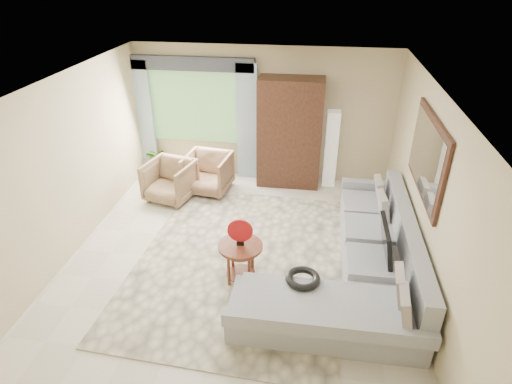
% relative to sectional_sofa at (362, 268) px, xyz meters
% --- Properties ---
extents(ground, '(6.00, 6.00, 0.00)m').
position_rel_sectional_sofa_xyz_m(ground, '(-1.78, 0.18, -0.28)').
color(ground, silver).
rests_on(ground, ground).
extents(area_rug, '(3.21, 4.15, 0.02)m').
position_rel_sectional_sofa_xyz_m(area_rug, '(-1.72, 0.29, -0.27)').
color(area_rug, beige).
rests_on(area_rug, ground).
extents(sectional_sofa, '(2.30, 3.46, 0.90)m').
position_rel_sectional_sofa_xyz_m(sectional_sofa, '(0.00, 0.00, 0.00)').
color(sectional_sofa, '#9DA1A5').
rests_on(sectional_sofa, ground).
extents(tv_screen, '(0.14, 0.74, 0.48)m').
position_rel_sectional_sofa_xyz_m(tv_screen, '(0.27, 0.06, 0.44)').
color(tv_screen, black).
rests_on(tv_screen, sectional_sofa).
extents(garden_hose, '(0.43, 0.43, 0.09)m').
position_rel_sectional_sofa_xyz_m(garden_hose, '(-0.78, -0.65, 0.26)').
color(garden_hose, black).
rests_on(garden_hose, sectional_sofa).
extents(coffee_table, '(0.61, 0.61, 0.61)m').
position_rel_sectional_sofa_xyz_m(coffee_table, '(-1.64, -0.16, 0.03)').
color(coffee_table, '#482013').
rests_on(coffee_table, ground).
extents(red_disc, '(0.34, 0.04, 0.34)m').
position_rel_sectional_sofa_xyz_m(red_disc, '(-1.64, -0.16, 0.55)').
color(red_disc, '#B21116').
rests_on(red_disc, coffee_table).
extents(armchair_left, '(0.97, 0.98, 0.74)m').
position_rel_sectional_sofa_xyz_m(armchair_left, '(-3.34, 1.93, 0.09)').
color(armchair_left, '#916E4F').
rests_on(armchair_left, ground).
extents(armchair_right, '(0.91, 0.93, 0.76)m').
position_rel_sectional_sofa_xyz_m(armchair_right, '(-2.73, 2.33, 0.09)').
color(armchair_right, '#9F7057').
rests_on(armchair_right, ground).
extents(potted_plant, '(0.62, 0.58, 0.55)m').
position_rel_sectional_sofa_xyz_m(potted_plant, '(-3.92, 2.97, -0.01)').
color(potted_plant, '#999999').
rests_on(potted_plant, ground).
extents(armoire, '(1.20, 0.55, 2.10)m').
position_rel_sectional_sofa_xyz_m(armoire, '(-1.23, 2.90, 0.77)').
color(armoire, black).
rests_on(armoire, ground).
extents(floor_lamp, '(0.24, 0.24, 1.50)m').
position_rel_sectional_sofa_xyz_m(floor_lamp, '(-0.43, 2.96, 0.47)').
color(floor_lamp, silver).
rests_on(floor_lamp, ground).
extents(window, '(1.80, 0.04, 1.40)m').
position_rel_sectional_sofa_xyz_m(window, '(-3.13, 3.15, 1.12)').
color(window, '#669E59').
rests_on(window, wall_back).
extents(curtain_left, '(0.40, 0.08, 2.30)m').
position_rel_sectional_sofa_xyz_m(curtain_left, '(-4.18, 3.06, 0.87)').
color(curtain_left, '#9EB7CC').
rests_on(curtain_left, ground).
extents(curtain_right, '(0.40, 0.08, 2.30)m').
position_rel_sectional_sofa_xyz_m(curtain_right, '(-2.08, 3.06, 0.87)').
color(curtain_right, '#9EB7CC').
rests_on(curtain_right, ground).
extents(valance, '(2.40, 0.12, 0.26)m').
position_rel_sectional_sofa_xyz_m(valance, '(-3.13, 3.08, 1.97)').
color(valance, '#1E232D').
rests_on(valance, wall_back).
extents(wall_mirror, '(0.05, 1.70, 1.05)m').
position_rel_sectional_sofa_xyz_m(wall_mirror, '(0.68, 0.53, 1.47)').
color(wall_mirror, black).
rests_on(wall_mirror, wall_right).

